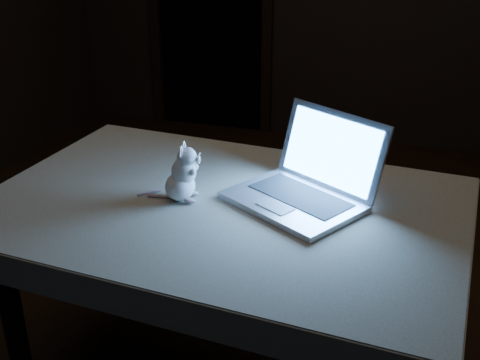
% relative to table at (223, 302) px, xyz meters
% --- Properties ---
extents(floor, '(5.00, 5.00, 0.00)m').
position_rel_table_xyz_m(floor, '(-0.01, 0.48, -0.41)').
color(floor, black).
rests_on(floor, ground).
extents(doorway, '(1.06, 0.36, 2.13)m').
position_rel_table_xyz_m(doorway, '(-1.11, 2.98, 0.65)').
color(doorway, black).
rests_on(doorway, back_wall).
extents(table, '(1.61, 1.11, 0.82)m').
position_rel_table_xyz_m(table, '(0.00, 0.00, 0.00)').
color(table, black).
rests_on(table, floor).
extents(tablecloth, '(1.89, 1.51, 0.11)m').
position_rel_table_xyz_m(tablecloth, '(-0.05, -0.00, 0.37)').
color(tablecloth, beige).
rests_on(tablecloth, table).
extents(laptop, '(0.57, 0.55, 0.30)m').
position_rel_table_xyz_m(laptop, '(0.24, 0.06, 0.57)').
color(laptop, silver).
rests_on(laptop, tablecloth).
extents(plush_mouse, '(0.16, 0.16, 0.21)m').
position_rel_table_xyz_m(plush_mouse, '(-0.15, -0.02, 0.52)').
color(plush_mouse, white).
rests_on(plush_mouse, tablecloth).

